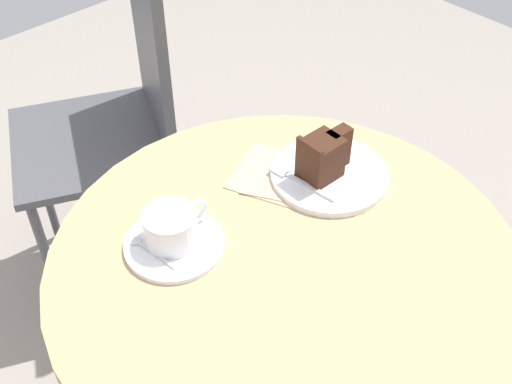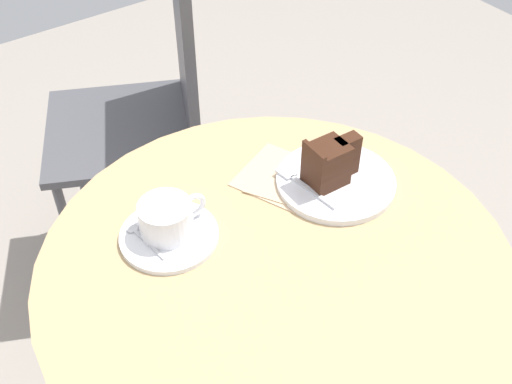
{
  "view_description": "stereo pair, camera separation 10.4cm",
  "coord_description": "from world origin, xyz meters",
  "px_view_note": "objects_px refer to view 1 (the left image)",
  "views": [
    {
      "loc": [
        -0.48,
        -0.45,
        1.45
      ],
      "look_at": [
        0.04,
        0.11,
        0.74
      ],
      "focal_mm": 45.0,
      "sensor_mm": 36.0,
      "label": 1
    },
    {
      "loc": [
        -0.4,
        -0.51,
        1.45
      ],
      "look_at": [
        0.04,
        0.11,
        0.74
      ],
      "focal_mm": 45.0,
      "sensor_mm": 36.0,
      "label": 2
    }
  ],
  "objects_px": {
    "teaspoon": "(147,249)",
    "fork": "(295,179)",
    "saucer": "(174,244)",
    "cafe_chair": "(121,107)",
    "coffee_cup": "(172,226)",
    "cake_slice": "(323,157)",
    "napkin": "(279,175)",
    "cake_plate": "(329,174)"
  },
  "relations": [
    {
      "from": "cake_slice",
      "to": "napkin",
      "type": "height_order",
      "value": "cake_slice"
    },
    {
      "from": "napkin",
      "to": "cafe_chair",
      "type": "bearing_deg",
      "value": 87.32
    },
    {
      "from": "saucer",
      "to": "fork",
      "type": "xyz_separation_m",
      "value": [
        0.24,
        -0.03,
        0.01
      ]
    },
    {
      "from": "teaspoon",
      "to": "coffee_cup",
      "type": "bearing_deg",
      "value": -109.91
    },
    {
      "from": "fork",
      "to": "napkin",
      "type": "relative_size",
      "value": 0.72
    },
    {
      "from": "teaspoon",
      "to": "napkin",
      "type": "relative_size",
      "value": 0.5
    },
    {
      "from": "coffee_cup",
      "to": "napkin",
      "type": "xyz_separation_m",
      "value": [
        0.23,
        -0.0,
        -0.04
      ]
    },
    {
      "from": "saucer",
      "to": "napkin",
      "type": "xyz_separation_m",
      "value": [
        0.24,
        0.01,
        -0.0
      ]
    },
    {
      "from": "teaspoon",
      "to": "napkin",
      "type": "distance_m",
      "value": 0.28
    },
    {
      "from": "saucer",
      "to": "fork",
      "type": "bearing_deg",
      "value": -6.83
    },
    {
      "from": "teaspoon",
      "to": "fork",
      "type": "height_order",
      "value": "fork"
    },
    {
      "from": "cake_plate",
      "to": "saucer",
      "type": "bearing_deg",
      "value": 169.49
    },
    {
      "from": "coffee_cup",
      "to": "fork",
      "type": "bearing_deg",
      "value": -8.47
    },
    {
      "from": "cake_plate",
      "to": "teaspoon",
      "type": "bearing_deg",
      "value": 168.02
    },
    {
      "from": "coffee_cup",
      "to": "napkin",
      "type": "distance_m",
      "value": 0.24
    },
    {
      "from": "coffee_cup",
      "to": "cake_slice",
      "type": "xyz_separation_m",
      "value": [
        0.28,
        -0.06,
        0.01
      ]
    },
    {
      "from": "cafe_chair",
      "to": "coffee_cup",
      "type": "bearing_deg",
      "value": 0.78
    },
    {
      "from": "napkin",
      "to": "cafe_chair",
      "type": "height_order",
      "value": "cafe_chair"
    },
    {
      "from": "saucer",
      "to": "teaspoon",
      "type": "xyz_separation_m",
      "value": [
        -0.04,
        0.02,
        0.01
      ]
    },
    {
      "from": "saucer",
      "to": "teaspoon",
      "type": "relative_size",
      "value": 1.66
    },
    {
      "from": "fork",
      "to": "cake_plate",
      "type": "bearing_deg",
      "value": -120.54
    },
    {
      "from": "napkin",
      "to": "fork",
      "type": "bearing_deg",
      "value": -83.34
    },
    {
      "from": "coffee_cup",
      "to": "teaspoon",
      "type": "distance_m",
      "value": 0.05
    },
    {
      "from": "saucer",
      "to": "cafe_chair",
      "type": "distance_m",
      "value": 0.65
    },
    {
      "from": "cake_slice",
      "to": "fork",
      "type": "height_order",
      "value": "cake_slice"
    },
    {
      "from": "saucer",
      "to": "teaspoon",
      "type": "bearing_deg",
      "value": 157.53
    },
    {
      "from": "cake_plate",
      "to": "napkin",
      "type": "height_order",
      "value": "cake_plate"
    },
    {
      "from": "fork",
      "to": "cafe_chair",
      "type": "distance_m",
      "value": 0.62
    },
    {
      "from": "fork",
      "to": "cake_slice",
      "type": "bearing_deg",
      "value": -121.51
    },
    {
      "from": "teaspoon",
      "to": "fork",
      "type": "distance_m",
      "value": 0.28
    },
    {
      "from": "teaspoon",
      "to": "napkin",
      "type": "xyz_separation_m",
      "value": [
        0.28,
        -0.01,
        -0.01
      ]
    },
    {
      "from": "saucer",
      "to": "cake_slice",
      "type": "bearing_deg",
      "value": -9.97
    },
    {
      "from": "cake_plate",
      "to": "cafe_chair",
      "type": "relative_size",
      "value": 0.22
    },
    {
      "from": "cake_slice",
      "to": "fork",
      "type": "bearing_deg",
      "value": 154.62
    },
    {
      "from": "fork",
      "to": "saucer",
      "type": "bearing_deg",
      "value": 77.04
    },
    {
      "from": "saucer",
      "to": "cake_plate",
      "type": "height_order",
      "value": "cake_plate"
    },
    {
      "from": "teaspoon",
      "to": "cake_plate",
      "type": "bearing_deg",
      "value": -108.9
    },
    {
      "from": "teaspoon",
      "to": "cake_slice",
      "type": "height_order",
      "value": "cake_slice"
    },
    {
      "from": "teaspoon",
      "to": "cake_slice",
      "type": "xyz_separation_m",
      "value": [
        0.32,
        -0.07,
        0.04
      ]
    },
    {
      "from": "teaspoon",
      "to": "cafe_chair",
      "type": "bearing_deg",
      "value": -35.54
    },
    {
      "from": "cake_plate",
      "to": "fork",
      "type": "distance_m",
      "value": 0.07
    },
    {
      "from": "cake_slice",
      "to": "fork",
      "type": "xyz_separation_m",
      "value": [
        -0.04,
        0.02,
        -0.04
      ]
    }
  ]
}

